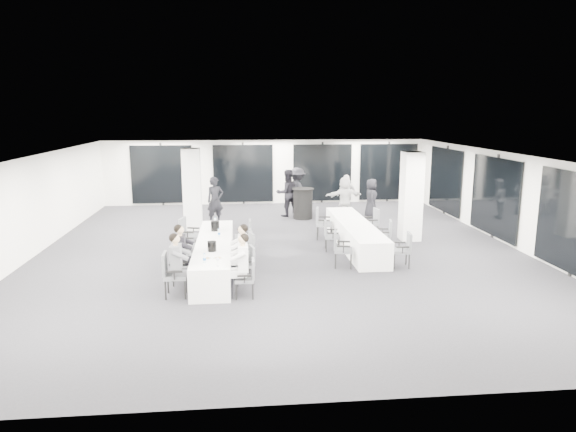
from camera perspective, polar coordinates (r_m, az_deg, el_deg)
name	(u,v)px	position (r m, az deg, el deg)	size (l,w,h in m)	color
room	(306,198)	(15.95, 2.05, 2.03)	(14.04, 16.04, 2.84)	#26262B
column_left	(192,189)	(17.95, -10.61, 2.95)	(0.60, 0.60, 2.80)	white
column_right	(411,196)	(16.60, 13.52, 2.13)	(0.60, 0.60, 2.80)	white
banquet_table_main	(214,255)	(13.47, -8.19, -4.30)	(0.90, 5.00, 0.75)	white
banquet_table_side	(355,235)	(15.60, 7.43, -2.08)	(0.90, 5.00, 0.75)	white
cocktail_table	(303,203)	(19.53, 1.67, 1.42)	(0.84, 0.84, 1.16)	black
chair_main_left_near	(172,272)	(11.62, -12.79, -6.06)	(0.51, 0.57, 1.00)	#505357
chair_main_left_second	(177,263)	(12.45, -12.24, -5.14)	(0.53, 0.56, 0.89)	#505357
chair_main_left_mid	(181,254)	(13.29, -11.80, -4.13)	(0.46, 0.51, 0.86)	#505357
chair_main_left_fourth	(184,244)	(14.00, -11.53, -3.03)	(0.51, 0.57, 0.98)	#505357
chair_main_left_far	(188,233)	(15.12, -11.09, -1.84)	(0.62, 0.65, 1.02)	#505357
chair_main_right_near	(248,276)	(11.37, -4.50, -6.63)	(0.44, 0.49, 0.86)	#505357
chair_main_right_second	(247,262)	(12.29, -4.58, -5.13)	(0.53, 0.56, 0.89)	#505357
chair_main_right_mid	(247,249)	(13.22, -4.63, -3.71)	(0.59, 0.62, 0.97)	#505357
chair_main_right_fourth	(246,244)	(13.94, -4.70, -3.09)	(0.49, 0.53, 0.89)	#505357
chair_main_right_far	(245,234)	(14.96, -4.75, -1.98)	(0.48, 0.54, 0.94)	#505357
chair_side_left_near	(340,247)	(13.54, 5.84, -3.41)	(0.57, 0.60, 0.96)	#505357
chair_side_left_mid	(330,234)	(15.07, 4.67, -1.98)	(0.50, 0.54, 0.89)	#505357
chair_side_left_far	(322,221)	(16.44, 3.76, -0.57)	(0.60, 0.64, 1.01)	#505357
chair_side_right_near	(404,247)	(13.81, 12.75, -3.43)	(0.52, 0.56, 0.92)	#505357
chair_side_right_mid	(386,233)	(15.36, 10.81, -1.88)	(0.54, 0.57, 0.90)	#505357
chair_side_right_far	(372,221)	(16.85, 9.34, -0.54)	(0.52, 0.57, 0.94)	#505357
seated_guest_a	(179,261)	(11.53, -12.01, -4.90)	(0.50, 0.38, 1.44)	#5A5C62
seated_guest_b	(183,250)	(12.37, -11.56, -3.75)	(0.50, 0.38, 1.44)	black
seated_guest_c	(240,262)	(11.27, -5.33, -5.07)	(0.50, 0.38, 1.44)	silver
seated_guest_d	(240,250)	(12.19, -5.35, -3.79)	(0.50, 0.38, 1.44)	silver
standing_guest_a	(215,198)	(18.65, -8.10, 2.04)	(0.71, 0.57, 1.95)	black
standing_guest_b	(287,190)	(19.87, -0.09, 2.91)	(1.00, 0.61, 2.07)	black
standing_guest_c	(297,188)	(20.48, 1.05, 3.17)	(1.34, 0.68, 2.07)	black
standing_guest_d	(347,191)	(20.76, 6.53, 2.75)	(1.02, 0.57, 1.74)	silver
standing_guest_e	(371,196)	(19.88, 9.24, 2.23)	(0.82, 0.50, 1.70)	black
standing_guest_f	(345,194)	(19.90, 6.32, 2.43)	(1.63, 0.63, 1.78)	silver
standing_guest_h	(409,197)	(19.81, 13.28, 2.05)	(0.83, 0.51, 1.72)	#5A5C62
ice_bucket_near	(212,246)	(12.38, -8.46, -3.35)	(0.21, 0.21, 0.24)	black
ice_bucket_far	(215,226)	(14.46, -8.10, -1.11)	(0.24, 0.24, 0.27)	black
water_bottle_a	(204,258)	(11.49, -9.26, -4.66)	(0.06, 0.06, 0.20)	silver
water_bottle_b	(219,233)	(13.78, -7.67, -1.86)	(0.07, 0.07, 0.21)	silver
water_bottle_c	(215,222)	(15.16, -8.09, -0.62)	(0.07, 0.07, 0.22)	silver
plate_a	(207,258)	(11.81, -9.01, -4.65)	(0.20, 0.20, 0.03)	white
plate_b	(218,258)	(11.80, -7.79, -4.63)	(0.21, 0.21, 0.03)	white
plate_c	(212,246)	(12.79, -8.46, -3.36)	(0.21, 0.21, 0.03)	white
wine_glass	(218,259)	(11.17, -7.83, -4.81)	(0.08, 0.08, 0.20)	silver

